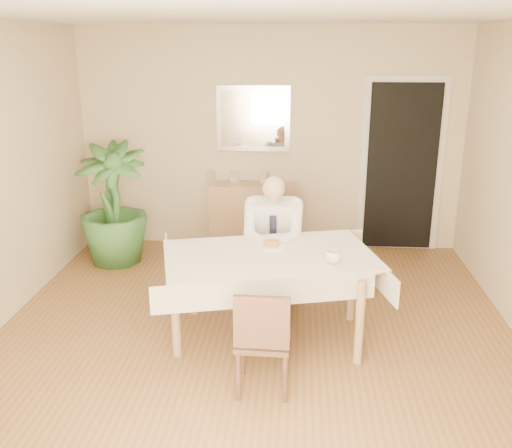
# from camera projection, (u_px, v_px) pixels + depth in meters

# --- Properties ---
(room) EXTENTS (5.00, 5.02, 2.60)m
(room) POSITION_uv_depth(u_px,v_px,m) (253.00, 195.00, 4.35)
(room) COLOR brown
(room) RESTS_ON ground
(window) EXTENTS (1.34, 0.04, 1.44)m
(window) POSITION_uv_depth(u_px,v_px,m) (194.00, 337.00, 1.96)
(window) COLOR silver
(window) RESTS_ON room
(doorway) EXTENTS (0.96, 0.07, 2.10)m
(doorway) POSITION_uv_depth(u_px,v_px,m) (401.00, 168.00, 6.67)
(doorway) COLOR silver
(doorway) RESTS_ON ground
(mirror) EXTENTS (0.86, 0.04, 0.76)m
(mirror) POSITION_uv_depth(u_px,v_px,m) (253.00, 119.00, 6.63)
(mirror) COLOR silver
(mirror) RESTS_ON room
(dining_table) EXTENTS (1.96, 1.44, 0.75)m
(dining_table) POSITION_uv_depth(u_px,v_px,m) (269.00, 264.00, 4.69)
(dining_table) COLOR #8E6B4C
(dining_table) RESTS_ON ground
(chair_far) EXTENTS (0.40, 0.40, 0.84)m
(chair_far) POSITION_uv_depth(u_px,v_px,m) (274.00, 249.00, 5.58)
(chair_far) COLOR #42281D
(chair_far) RESTS_ON ground
(chair_near) EXTENTS (0.40, 0.40, 0.81)m
(chair_near) POSITION_uv_depth(u_px,v_px,m) (262.00, 337.00, 3.97)
(chair_near) COLOR #42281D
(chair_near) RESTS_ON ground
(seated_man) EXTENTS (0.48, 0.72, 1.24)m
(seated_man) POSITION_uv_depth(u_px,v_px,m) (273.00, 237.00, 5.25)
(seated_man) COLOR white
(seated_man) RESTS_ON ground
(plate) EXTENTS (0.26, 0.26, 0.02)m
(plate) POSITION_uv_depth(u_px,v_px,m) (272.00, 245.00, 4.84)
(plate) COLOR white
(plate) RESTS_ON dining_table
(food) EXTENTS (0.14, 0.14, 0.06)m
(food) POSITION_uv_depth(u_px,v_px,m) (272.00, 243.00, 4.84)
(food) COLOR brown
(food) RESTS_ON dining_table
(knife) EXTENTS (0.01, 0.13, 0.01)m
(knife) POSITION_uv_depth(u_px,v_px,m) (276.00, 246.00, 4.78)
(knife) COLOR silver
(knife) RESTS_ON dining_table
(fork) EXTENTS (0.01, 0.13, 0.01)m
(fork) POSITION_uv_depth(u_px,v_px,m) (267.00, 246.00, 4.78)
(fork) COLOR silver
(fork) RESTS_ON dining_table
(coffee_mug) EXTENTS (0.16, 0.16, 0.10)m
(coffee_mug) POSITION_uv_depth(u_px,v_px,m) (333.00, 257.00, 4.47)
(coffee_mug) COLOR white
(coffee_mug) RESTS_ON dining_table
(sideboard) EXTENTS (1.02, 0.37, 0.81)m
(sideboard) POSITION_uv_depth(u_px,v_px,m) (252.00, 216.00, 6.84)
(sideboard) COLOR #8E6B4C
(sideboard) RESTS_ON ground
(photo_frame_left) EXTENTS (0.10, 0.02, 0.14)m
(photo_frame_left) POSITION_uv_depth(u_px,v_px,m) (211.00, 176.00, 6.81)
(photo_frame_left) COLOR silver
(photo_frame_left) RESTS_ON sideboard
(photo_frame_center) EXTENTS (0.10, 0.02, 0.14)m
(photo_frame_center) POSITION_uv_depth(u_px,v_px,m) (234.00, 176.00, 6.77)
(photo_frame_center) COLOR silver
(photo_frame_center) RESTS_ON sideboard
(photo_frame_right) EXTENTS (0.10, 0.02, 0.14)m
(photo_frame_right) POSITION_uv_depth(u_px,v_px,m) (264.00, 178.00, 6.71)
(photo_frame_right) COLOR silver
(photo_frame_right) RESTS_ON sideboard
(potted_palm) EXTENTS (0.84, 0.84, 1.36)m
(potted_palm) POSITION_uv_depth(u_px,v_px,m) (113.00, 204.00, 6.34)
(potted_palm) COLOR #2A5524
(potted_palm) RESTS_ON ground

